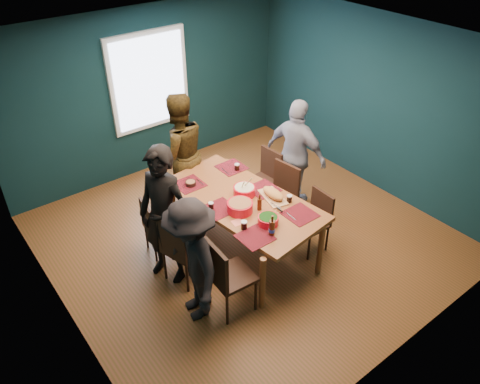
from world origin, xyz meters
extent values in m
cube|color=brown|center=(0.00, 0.00, -0.01)|extent=(5.00, 5.00, 0.01)
cube|color=white|center=(0.00, 0.00, 2.70)|extent=(5.00, 5.00, 0.01)
cube|color=#0E292E|center=(-2.50, 0.00, 1.35)|extent=(0.01, 5.00, 2.70)
cube|color=#0E292E|center=(2.50, 0.00, 1.35)|extent=(0.01, 5.00, 2.70)
cube|color=#0E292E|center=(0.00, 2.50, 1.35)|extent=(5.00, 0.01, 2.70)
cube|color=#0E292E|center=(0.00, -2.50, 1.35)|extent=(5.00, 0.01, 2.70)
cube|color=silver|center=(0.00, 2.47, 1.55)|extent=(1.35, 0.06, 1.55)
cube|color=brown|center=(-0.18, -0.15, 0.79)|extent=(1.33, 2.26, 0.05)
cylinder|color=brown|center=(-0.65, -1.14, 0.38)|extent=(0.08, 0.08, 0.76)
cylinder|color=brown|center=(0.29, -1.14, 0.38)|extent=(0.08, 0.08, 0.76)
cylinder|color=brown|center=(-0.65, 0.83, 0.38)|extent=(0.08, 0.08, 0.76)
cylinder|color=brown|center=(0.29, 0.83, 0.38)|extent=(0.08, 0.08, 0.76)
cube|color=black|center=(-1.07, 0.46, 0.40)|extent=(0.42, 0.42, 0.04)
cube|color=black|center=(-1.23, 0.48, 0.62)|extent=(0.08, 0.38, 0.41)
cylinder|color=black|center=(-1.25, 0.32, 0.19)|extent=(0.03, 0.03, 0.38)
cylinder|color=black|center=(-0.93, 0.28, 0.19)|extent=(0.03, 0.03, 0.38)
cylinder|color=black|center=(-1.20, 0.64, 0.19)|extent=(0.03, 0.03, 0.38)
cylinder|color=black|center=(-0.89, 0.60, 0.19)|extent=(0.03, 0.03, 0.38)
cube|color=black|center=(-1.08, -0.17, 0.47)|extent=(0.54, 0.54, 0.04)
cube|color=black|center=(-1.27, -0.22, 0.73)|extent=(0.16, 0.43, 0.48)
cylinder|color=black|center=(-1.21, -0.40, 0.22)|extent=(0.03, 0.03, 0.45)
cylinder|color=black|center=(-0.85, -0.30, 0.22)|extent=(0.03, 0.03, 0.45)
cylinder|color=black|center=(-1.31, -0.04, 0.22)|extent=(0.03, 0.03, 0.45)
cylinder|color=black|center=(-0.95, 0.06, 0.22)|extent=(0.03, 0.03, 0.45)
cube|color=black|center=(-0.92, -0.92, 0.49)|extent=(0.49, 0.49, 0.04)
cube|color=black|center=(-1.12, -0.90, 0.76)|extent=(0.07, 0.46, 0.50)
cylinder|color=black|center=(-1.13, -1.10, 0.23)|extent=(0.03, 0.03, 0.47)
cylinder|color=black|center=(-0.74, -1.12, 0.23)|extent=(0.03, 0.03, 0.47)
cylinder|color=black|center=(-1.10, -0.71, 0.23)|extent=(0.03, 0.03, 0.47)
cylinder|color=black|center=(-0.71, -0.74, 0.23)|extent=(0.03, 0.03, 0.47)
cube|color=black|center=(0.64, 0.42, 0.45)|extent=(0.44, 0.44, 0.04)
cube|color=black|center=(0.83, 0.43, 0.69)|extent=(0.07, 0.42, 0.46)
cylinder|color=black|center=(0.48, 0.23, 0.21)|extent=(0.03, 0.03, 0.43)
cylinder|color=black|center=(0.83, 0.26, 0.21)|extent=(0.03, 0.03, 0.43)
cylinder|color=black|center=(0.45, 0.59, 0.21)|extent=(0.03, 0.03, 0.43)
cylinder|color=black|center=(0.81, 0.61, 0.21)|extent=(0.03, 0.03, 0.43)
cube|color=black|center=(0.48, -0.10, 0.47)|extent=(0.50, 0.50, 0.04)
cube|color=black|center=(0.68, -0.07, 0.74)|extent=(0.10, 0.44, 0.48)
cylinder|color=black|center=(0.32, -0.31, 0.23)|extent=(0.03, 0.03, 0.45)
cylinder|color=black|center=(0.69, -0.26, 0.23)|extent=(0.03, 0.03, 0.45)
cylinder|color=black|center=(0.26, 0.06, 0.23)|extent=(0.03, 0.03, 0.45)
cylinder|color=black|center=(0.64, 0.12, 0.23)|extent=(0.03, 0.03, 0.45)
cube|color=black|center=(0.53, -0.72, 0.42)|extent=(0.40, 0.40, 0.04)
cube|color=black|center=(0.71, -0.73, 0.65)|extent=(0.05, 0.39, 0.42)
cylinder|color=black|center=(0.36, -0.89, 0.20)|extent=(0.03, 0.03, 0.40)
cylinder|color=black|center=(0.69, -0.90, 0.20)|extent=(0.03, 0.03, 0.40)
cylinder|color=black|center=(0.37, -0.55, 0.20)|extent=(0.03, 0.03, 0.40)
cylinder|color=black|center=(0.70, -0.56, 0.20)|extent=(0.03, 0.03, 0.40)
imported|color=black|center=(-1.22, 0.01, 0.91)|extent=(0.68, 0.79, 1.83)
imported|color=black|center=(-0.29, 1.20, 0.91)|extent=(0.97, 0.81, 1.82)
imported|color=white|center=(1.11, 0.21, 0.85)|extent=(0.62, 1.06, 1.69)
imported|color=black|center=(-1.31, -0.71, 0.78)|extent=(0.79, 1.12, 1.57)
cylinder|color=red|center=(-0.36, -0.34, 0.88)|extent=(0.32, 0.32, 0.13)
cylinder|color=#56832F|center=(-0.36, -0.34, 0.94)|extent=(0.28, 0.28, 0.02)
cylinder|color=red|center=(-0.10, -0.09, 0.87)|extent=(0.29, 0.29, 0.11)
cylinder|color=beige|center=(-0.10, -0.09, 0.92)|extent=(0.25, 0.25, 0.02)
cylinder|color=tan|center=(-0.06, -0.09, 0.97)|extent=(0.08, 0.16, 0.23)
cylinder|color=tan|center=(-0.13, -0.09, 0.97)|extent=(0.07, 0.16, 0.23)
cylinder|color=red|center=(-0.25, -0.75, 0.87)|extent=(0.25, 0.25, 0.10)
cylinder|color=#174C13|center=(-0.25, -0.75, 0.91)|extent=(0.22, 0.22, 0.02)
cube|color=tan|center=(0.15, -0.38, 0.82)|extent=(0.32, 0.49, 0.02)
ellipsoid|color=#CE8F4A|center=(0.15, -0.38, 0.88)|extent=(0.23, 0.38, 0.10)
cube|color=#ACADB3|center=(0.04, -0.56, 0.84)|extent=(0.03, 0.18, 0.00)
cylinder|color=black|center=(0.02, -0.65, 0.84)|extent=(0.02, 0.10, 0.02)
sphere|color=#265B15|center=(0.15, -0.48, 0.89)|extent=(0.03, 0.03, 0.03)
sphere|color=#265B15|center=(0.15, -0.38, 0.89)|extent=(0.03, 0.03, 0.03)
sphere|color=#265B15|center=(0.15, -0.28, 0.89)|extent=(0.03, 0.03, 0.03)
cylinder|color=black|center=(-0.53, 0.52, 0.84)|extent=(0.14, 0.14, 0.06)
cylinder|color=#56832F|center=(-0.53, 0.52, 0.87)|extent=(0.12, 0.12, 0.01)
cylinder|color=#411C0B|center=(-0.35, -0.93, 0.91)|extent=(0.07, 0.07, 0.19)
cylinder|color=#411C0B|center=(-0.35, -0.93, 1.05)|extent=(0.03, 0.03, 0.08)
cylinder|color=#1739A5|center=(-0.35, -0.93, 0.88)|extent=(0.07, 0.07, 0.04)
cylinder|color=#411C0B|center=(-0.15, -0.46, 0.89)|extent=(0.06, 0.06, 0.16)
cylinder|color=#411C0B|center=(-0.15, -0.46, 1.00)|extent=(0.02, 0.02, 0.06)
cylinder|color=black|center=(-0.54, -0.65, 0.87)|extent=(0.07, 0.07, 0.10)
cylinder|color=silver|center=(-0.54, -0.65, 0.91)|extent=(0.08, 0.08, 0.02)
cylinder|color=black|center=(0.25, -0.57, 0.86)|extent=(0.07, 0.07, 0.10)
cylinder|color=silver|center=(0.25, -0.57, 0.91)|extent=(0.07, 0.07, 0.01)
cylinder|color=black|center=(0.19, 0.44, 0.86)|extent=(0.07, 0.07, 0.10)
cylinder|color=silver|center=(0.19, 0.44, 0.91)|extent=(0.07, 0.07, 0.01)
cylinder|color=black|center=(-0.62, -0.08, 0.86)|extent=(0.06, 0.06, 0.09)
cylinder|color=silver|center=(-0.62, -0.08, 0.90)|extent=(0.07, 0.07, 0.01)
cube|color=#F57C67|center=(0.19, -0.07, 0.82)|extent=(0.16, 0.16, 0.00)
cube|color=#F57C67|center=(-0.53, -0.50, 0.82)|extent=(0.14, 0.14, 0.00)
cube|color=#F57C67|center=(0.17, -0.85, 0.82)|extent=(0.20, 0.20, 0.00)
camera|label=1|loc=(-3.19, -4.00, 4.27)|focal=35.00mm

